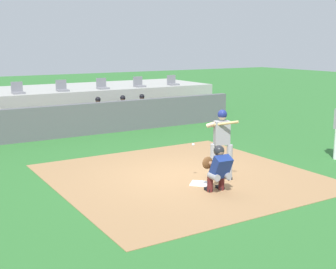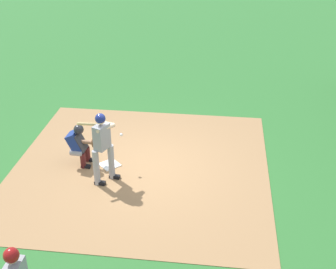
# 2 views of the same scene
# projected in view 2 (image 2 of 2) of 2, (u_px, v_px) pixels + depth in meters

# --- Properties ---
(ground_plane) EXTENTS (80.00, 80.00, 0.00)m
(ground_plane) POSITION_uv_depth(u_px,v_px,m) (141.00, 168.00, 11.45)
(ground_plane) COLOR #2D6B2D
(dirt_infield) EXTENTS (6.40, 6.40, 0.01)m
(dirt_infield) POSITION_uv_depth(u_px,v_px,m) (141.00, 167.00, 11.44)
(dirt_infield) COLOR #9E754C
(dirt_infield) RESTS_ON ground
(home_plate) EXTENTS (0.62, 0.62, 0.02)m
(home_plate) POSITION_uv_depth(u_px,v_px,m) (110.00, 165.00, 11.52)
(home_plate) COLOR white
(home_plate) RESTS_ON dirt_infield
(batter_at_plate) EXTENTS (0.58, 0.88, 1.80)m
(batter_at_plate) POSITION_uv_depth(u_px,v_px,m) (103.00, 144.00, 10.43)
(batter_at_plate) COLOR #99999E
(batter_at_plate) RESTS_ON ground
(catcher_crouched) EXTENTS (0.50, 1.44, 1.13)m
(catcher_crouched) POSITION_uv_depth(u_px,v_px,m) (81.00, 143.00, 11.31)
(catcher_crouched) COLOR gray
(catcher_crouched) RESTS_ON ground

